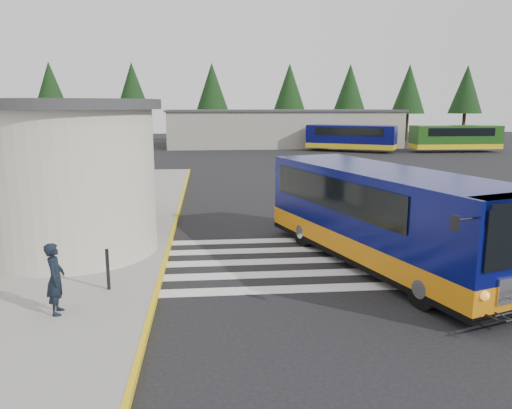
{
  "coord_description": "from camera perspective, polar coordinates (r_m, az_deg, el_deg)",
  "views": [
    {
      "loc": [
        -2.67,
        -15.5,
        4.79
      ],
      "look_at": [
        -1.23,
        -0.5,
        1.76
      ],
      "focal_mm": 35.0,
      "sensor_mm": 36.0,
      "label": 1
    }
  ],
  "objects": [
    {
      "name": "far_bus_b",
      "position": [
        55.33,
        21.83,
        7.16
      ],
      "size": [
        8.98,
        2.54,
        2.32
      ],
      "rotation": [
        0.0,
        0.0,
        1.57
      ],
      "color": "#1B4913",
      "rests_on": "ground"
    },
    {
      "name": "station_building",
      "position": [
        23.96,
        -25.51,
        4.94
      ],
      "size": [
        12.7,
        18.7,
        4.8
      ],
      "color": "#BEB8A1",
      "rests_on": "ground"
    },
    {
      "name": "transit_bus",
      "position": [
        15.41,
        14.4,
        -1.75
      ],
      "size": [
        5.96,
        10.56,
        2.9
      ],
      "rotation": [
        0.0,
        0.0,
        0.31
      ],
      "color": "#060B50",
      "rests_on": "ground"
    },
    {
      "name": "depot_building",
      "position": [
        58.22,
        3.11,
        8.71
      ],
      "size": [
        26.4,
        8.4,
        4.2
      ],
      "color": "gray",
      "rests_on": "ground"
    },
    {
      "name": "ground",
      "position": [
        16.45,
        4.12,
        -5.6
      ],
      "size": [
        140.0,
        140.0,
        0.0
      ],
      "primitive_type": "plane",
      "color": "black",
      "rests_on": "ground"
    },
    {
      "name": "bollard",
      "position": [
        13.3,
        -16.58,
        -7.11
      ],
      "size": [
        0.09,
        0.09,
        1.07
      ],
      "primitive_type": "cylinder",
      "color": "black",
      "rests_on": "sidewalk"
    },
    {
      "name": "tree_line",
      "position": [
        66.14,
        2.35,
        13.07
      ],
      "size": [
        58.4,
        4.4,
        10.0
      ],
      "color": "black",
      "rests_on": "ground"
    },
    {
      "name": "crosswalk",
      "position": [
        15.62,
        2.78,
        -6.49
      ],
      "size": [
        8.0,
        5.35,
        0.01
      ],
      "color": "silver",
      "rests_on": "ground"
    },
    {
      "name": "sidewalk",
      "position": [
        21.04,
        -22.86,
        -2.49
      ],
      "size": [
        10.0,
        34.0,
        0.15
      ],
      "primitive_type": "cube",
      "color": "gray",
      "rests_on": "ground"
    },
    {
      "name": "pedestrian_a",
      "position": [
        12.12,
        -21.95,
        -7.86
      ],
      "size": [
        0.46,
        0.64,
        1.64
      ],
      "primitive_type": "imported",
      "rotation": [
        0.0,
        0.0,
        1.68
      ],
      "color": "black",
      "rests_on": "sidewalk"
    },
    {
      "name": "far_bus_a",
      "position": [
        52.71,
        10.81,
        7.6
      ],
      "size": [
        9.11,
        6.54,
        2.32
      ],
      "rotation": [
        0.0,
        0.0,
        1.07
      ],
      "color": "#06084C",
      "rests_on": "ground"
    },
    {
      "name": "curb_strip",
      "position": [
        20.11,
        -9.28,
        -2.33
      ],
      "size": [
        0.12,
        34.0,
        0.16
      ],
      "primitive_type": "cube",
      "color": "yellow",
      "rests_on": "ground"
    },
    {
      "name": "pedestrian_b",
      "position": [
        15.04,
        -18.29,
        -3.98
      ],
      "size": [
        0.98,
        0.99,
        1.62
      ],
      "primitive_type": "imported",
      "rotation": [
        0.0,
        0.0,
        -0.84
      ],
      "color": "black",
      "rests_on": "sidewalk"
    }
  ]
}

